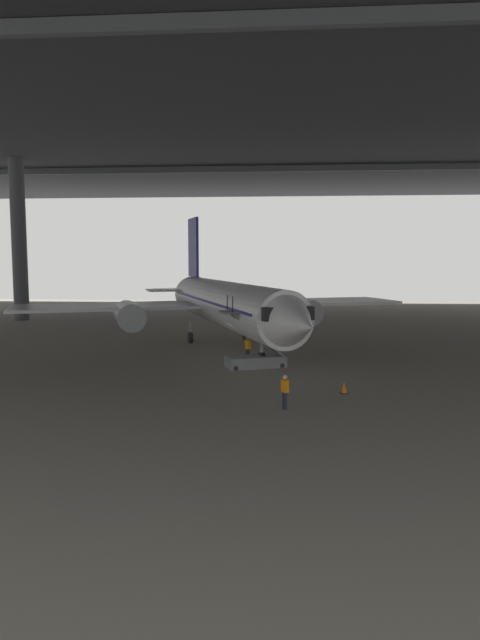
{
  "coord_description": "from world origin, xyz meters",
  "views": [
    {
      "loc": [
        2.52,
        -37.27,
        6.66
      ],
      "look_at": [
        -0.57,
        2.28,
        2.43
      ],
      "focal_mm": 32.0,
      "sensor_mm": 36.0,
      "label": 1
    }
  ],
  "objects_px": {
    "crew_worker_near_nose": "(285,390)",
    "crew_worker_by_stairs": "(248,347)",
    "boarding_stairs": "(255,356)",
    "airplane_main": "(224,303)",
    "traffic_cone_orange": "(344,388)"
  },
  "relations": [
    {
      "from": "crew_worker_by_stairs",
      "to": "traffic_cone_orange",
      "type": "xyz_separation_m",
      "value": [
        5.38,
        -8.79,
        -0.6
      ]
    },
    {
      "from": "crew_worker_near_nose",
      "to": "crew_worker_by_stairs",
      "type": "relative_size",
      "value": 0.99
    },
    {
      "from": "traffic_cone_orange",
      "to": "crew_worker_near_nose",
      "type": "bearing_deg",
      "value": -132.3
    },
    {
      "from": "boarding_stairs",
      "to": "crew_worker_near_nose",
      "type": "xyz_separation_m",
      "value": [
        1.86,
        -9.81,
        0.17
      ]
    },
    {
      "from": "boarding_stairs",
      "to": "traffic_cone_orange",
      "type": "bearing_deg",
      "value": -53.81
    },
    {
      "from": "airplane_main",
      "to": "crew_worker_by_stairs",
      "type": "bearing_deg",
      "value": -71.19
    },
    {
      "from": "airplane_main",
      "to": "crew_worker_near_nose",
      "type": "height_order",
      "value": "airplane_main"
    },
    {
      "from": "airplane_main",
      "to": "crew_worker_by_stairs",
      "type": "height_order",
      "value": "airplane_main"
    },
    {
      "from": "airplane_main",
      "to": "traffic_cone_orange",
      "type": "xyz_separation_m",
      "value": [
        7.63,
        -15.41,
        -2.99
      ]
    },
    {
      "from": "boarding_stairs",
      "to": "traffic_cone_orange",
      "type": "height_order",
      "value": "boarding_stairs"
    },
    {
      "from": "crew_worker_by_stairs",
      "to": "traffic_cone_orange",
      "type": "distance_m",
      "value": 10.33
    },
    {
      "from": "boarding_stairs",
      "to": "crew_worker_by_stairs",
      "type": "bearing_deg",
      "value": 104.48
    },
    {
      "from": "airplane_main",
      "to": "crew_worker_near_nose",
      "type": "xyz_separation_m",
      "value": [
        4.68,
        -18.65,
        -2.4
      ]
    },
    {
      "from": "boarding_stairs",
      "to": "crew_worker_by_stairs",
      "type": "distance_m",
      "value": 2.3
    },
    {
      "from": "airplane_main",
      "to": "boarding_stairs",
      "type": "distance_m",
      "value": 9.62
    }
  ]
}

